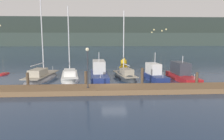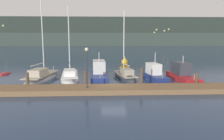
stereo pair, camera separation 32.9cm
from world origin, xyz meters
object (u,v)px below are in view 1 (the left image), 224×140
(sailboat_berth_1, at_px, (42,78))
(motorboat_berth_3, at_px, (99,76))
(motorboat_berth_5, at_px, (154,77))
(sailboat_berth_4, at_px, (125,77))
(sailboat_berth_2, at_px, (70,79))
(dock_lamppost, at_px, (88,61))
(rowboat_adrift, at_px, (4,74))
(motorboat_berth_6, at_px, (182,77))
(channel_buoy, at_px, (124,64))

(sailboat_berth_1, bearing_deg, motorboat_berth_3, -2.94)
(sailboat_berth_1, relative_size, motorboat_berth_5, 1.86)
(motorboat_berth_5, bearing_deg, sailboat_berth_4, 157.54)
(sailboat_berth_2, bearing_deg, motorboat_berth_5, -4.92)
(motorboat_berth_3, relative_size, dock_lamppost, 2.03)
(sailboat_berth_4, relative_size, rowboat_adrift, 3.47)
(motorboat_berth_6, bearing_deg, sailboat_berth_4, 170.70)
(sailboat_berth_1, height_order, motorboat_berth_5, sailboat_berth_1)
(sailboat_berth_1, xyz_separation_m, dock_lamppost, (5.86, -6.55, 2.76))
(motorboat_berth_3, bearing_deg, motorboat_berth_5, -7.81)
(dock_lamppost, distance_m, rowboat_adrift, 15.89)
(rowboat_adrift, bearing_deg, channel_buoy, 18.22)
(motorboat_berth_5, bearing_deg, rowboat_adrift, 165.56)
(motorboat_berth_5, bearing_deg, sailboat_berth_2, 175.08)
(motorboat_berth_5, xyz_separation_m, motorboat_berth_6, (3.39, 0.28, -0.06))
(channel_buoy, bearing_deg, dock_lamppost, -107.69)
(sailboat_berth_2, height_order, dock_lamppost, sailboat_berth_2)
(motorboat_berth_3, height_order, channel_buoy, motorboat_berth_3)
(motorboat_berth_5, height_order, motorboat_berth_6, motorboat_berth_5)
(sailboat_berth_4, distance_m, channel_buoy, 9.18)
(sailboat_berth_4, relative_size, motorboat_berth_5, 1.65)
(motorboat_berth_3, relative_size, rowboat_adrift, 2.87)
(sailboat_berth_2, distance_m, dock_lamppost, 7.19)
(sailboat_berth_1, relative_size, motorboat_berth_6, 1.38)
(dock_lamppost, bearing_deg, channel_buoy, 72.31)
(sailboat_berth_4, bearing_deg, sailboat_berth_2, -175.50)
(dock_lamppost, bearing_deg, sailboat_berth_2, 111.69)
(dock_lamppost, height_order, rowboat_adrift, dock_lamppost)
(channel_buoy, bearing_deg, sailboat_berth_1, -139.66)
(sailboat_berth_1, bearing_deg, dock_lamppost, -48.19)
(motorboat_berth_5, distance_m, dock_lamppost, 9.52)
(sailboat_berth_1, height_order, dock_lamppost, sailboat_berth_1)
(motorboat_berth_3, bearing_deg, motorboat_berth_6, -3.55)
(motorboat_berth_5, distance_m, channel_buoy, 10.78)
(sailboat_berth_2, height_order, channel_buoy, sailboat_berth_2)
(sailboat_berth_1, relative_size, channel_buoy, 5.35)
(sailboat_berth_2, height_order, sailboat_berth_4, sailboat_berth_2)
(sailboat_berth_4, height_order, motorboat_berth_6, sailboat_berth_4)
(sailboat_berth_1, height_order, channel_buoy, sailboat_berth_1)
(sailboat_berth_4, bearing_deg, motorboat_berth_6, -9.30)
(motorboat_berth_5, bearing_deg, motorboat_berth_6, 4.66)
(channel_buoy, bearing_deg, sailboat_berth_4, -95.53)
(motorboat_berth_5, bearing_deg, dock_lamppost, -144.67)
(sailboat_berth_1, bearing_deg, motorboat_berth_5, -5.31)
(motorboat_berth_3, relative_size, sailboat_berth_4, 0.83)
(sailboat_berth_4, relative_size, motorboat_berth_6, 1.23)
(dock_lamppost, bearing_deg, sailboat_berth_4, 58.13)
(sailboat_berth_2, xyz_separation_m, motorboat_berth_5, (9.94, -0.86, 0.25))
(sailboat_berth_2, xyz_separation_m, sailboat_berth_4, (6.61, 0.52, -0.02))
(motorboat_berth_6, height_order, dock_lamppost, dock_lamppost)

